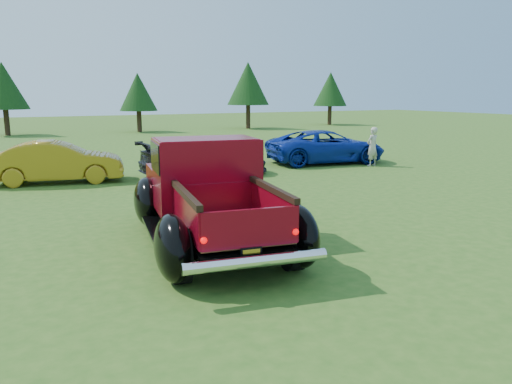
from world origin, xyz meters
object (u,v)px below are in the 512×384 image
at_px(show_car_yellow, 57,162).
at_px(show_car_grey, 205,157).
at_px(spectator, 372,147).
at_px(tree_far_east, 330,89).
at_px(show_car_blue, 326,147).
at_px(tree_mid_left, 3,86).
at_px(tree_mid_right, 138,92).
at_px(tree_east, 248,84).
at_px(pickup_truck, 207,192).

xyz_separation_m(show_car_yellow, show_car_grey, (4.79, -0.96, -0.02)).
bearing_deg(show_car_grey, spectator, -97.86).
xyz_separation_m(tree_far_east, show_car_blue, (-15.50, -21.24, -2.55)).
distance_m(tree_mid_left, show_car_grey, 23.38).
height_order(tree_mid_right, show_car_yellow, tree_mid_right).
distance_m(tree_east, pickup_truck, 32.23).
distance_m(tree_mid_right, spectator, 22.72).
xyz_separation_m(tree_mid_right, tree_east, (9.00, -0.50, 0.68)).
xyz_separation_m(pickup_truck, show_car_blue, (8.66, 8.07, -0.28)).
height_order(tree_far_east, show_car_yellow, tree_far_east).
height_order(tree_mid_right, tree_east, tree_east).
distance_m(pickup_truck, show_car_grey, 7.87).
xyz_separation_m(tree_far_east, show_car_grey, (-21.27, -22.00, -2.58)).
bearing_deg(show_car_yellow, show_car_grey, -89.84).
height_order(tree_east, spectator, tree_east).
bearing_deg(show_car_grey, tree_mid_right, -9.76).
bearing_deg(spectator, pickup_truck, 21.76).
distance_m(tree_east, show_car_yellow, 26.48).
relative_size(tree_far_east, show_car_yellow, 1.15).
relative_size(tree_mid_left, spectator, 3.19).
relative_size(tree_mid_right, tree_far_east, 0.92).
relative_size(tree_mid_right, show_car_grey, 0.96).
xyz_separation_m(tree_east, tree_far_east, (9.00, 1.00, -0.41)).
xyz_separation_m(pickup_truck, spectator, (9.79, 6.50, -0.19)).
bearing_deg(tree_far_east, show_car_blue, -126.12).
distance_m(pickup_truck, show_car_yellow, 8.50).
bearing_deg(show_car_yellow, spectator, -87.12).
bearing_deg(show_car_blue, tree_far_east, -27.28).
bearing_deg(pickup_truck, show_car_grey, 77.60).
distance_m(tree_mid_left, spectator, 26.65).
distance_m(tree_mid_left, pickup_truck, 30.05).
bearing_deg(pickup_truck, show_car_yellow, 112.10).
xyz_separation_m(tree_mid_left, pickup_truck, (2.84, -29.81, -2.41)).
height_order(tree_far_east, show_car_grey, tree_far_east).
distance_m(tree_mid_right, show_car_blue, 21.01).
height_order(tree_mid_left, pickup_truck, tree_mid_left).
distance_m(tree_mid_right, tree_far_east, 18.01).
distance_m(tree_far_east, spectator, 27.07).
relative_size(pickup_truck, show_car_yellow, 1.39).
height_order(tree_mid_right, show_car_grey, tree_mid_right).
bearing_deg(tree_east, tree_far_east, 6.34).
bearing_deg(show_car_grey, show_car_blue, -83.61).
relative_size(tree_mid_left, tree_mid_right, 1.14).
bearing_deg(spectator, tree_far_east, -133.99).
relative_size(pickup_truck, show_car_blue, 1.16).
bearing_deg(pickup_truck, tree_far_east, 59.64).
height_order(show_car_yellow, show_car_grey, show_car_yellow).
distance_m(tree_mid_right, show_car_grey, 21.87).
height_order(tree_east, show_car_grey, tree_east).
bearing_deg(tree_mid_left, pickup_truck, -84.55).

